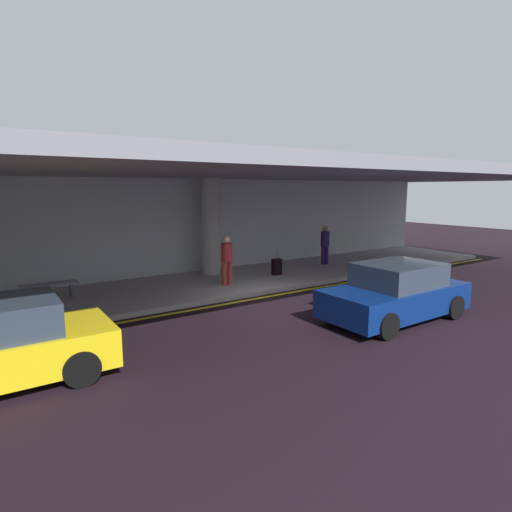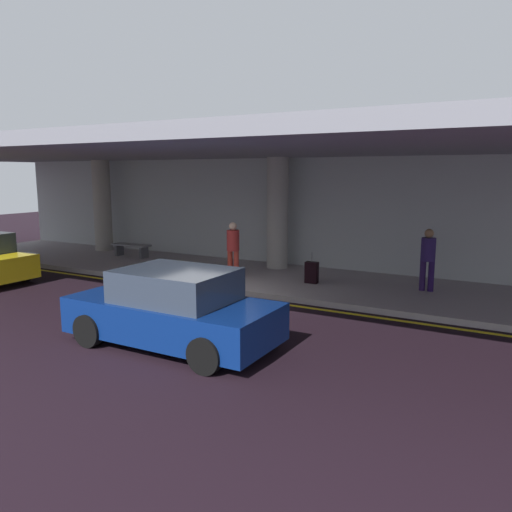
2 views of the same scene
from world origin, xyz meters
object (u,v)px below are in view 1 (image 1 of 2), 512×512
(traveler_with_luggage, at_px, (325,242))
(person_waiting_for_ride, at_px, (227,257))
(suitcase_upright_primary, at_px, (277,267))
(support_column_left_mid, at_px, (210,227))
(bench_metal, at_px, (49,288))
(car_navy, at_px, (396,293))

(traveler_with_luggage, xyz_separation_m, person_waiting_for_ride, (-5.49, -1.01, 0.00))
(person_waiting_for_ride, distance_m, suitcase_upright_primary, 2.53)
(support_column_left_mid, distance_m, person_waiting_for_ride, 2.27)
(suitcase_upright_primary, bearing_deg, bench_metal, -179.43)
(suitcase_upright_primary, relative_size, bench_metal, 0.56)
(person_waiting_for_ride, xyz_separation_m, bench_metal, (-5.35, 1.30, -0.61))
(car_navy, distance_m, traveler_with_luggage, 7.30)
(traveler_with_luggage, relative_size, bench_metal, 1.05)
(person_waiting_for_ride, relative_size, bench_metal, 1.05)
(traveler_with_luggage, height_order, person_waiting_for_ride, same)
(support_column_left_mid, height_order, car_navy, support_column_left_mid)
(suitcase_upright_primary, bearing_deg, person_waiting_for_ride, -163.58)
(car_navy, bearing_deg, suitcase_upright_primary, -90.75)
(person_waiting_for_ride, bearing_deg, support_column_left_mid, -74.39)
(support_column_left_mid, height_order, traveler_with_luggage, support_column_left_mid)
(car_navy, height_order, person_waiting_for_ride, person_waiting_for_ride)
(suitcase_upright_primary, bearing_deg, traveler_with_luggage, 18.74)
(bench_metal, bearing_deg, suitcase_upright_primary, -6.73)
(suitcase_upright_primary, bearing_deg, car_navy, -86.91)
(car_navy, xyz_separation_m, person_waiting_for_ride, (-1.99, 5.38, 0.40))
(car_navy, relative_size, bench_metal, 2.56)
(support_column_left_mid, bearing_deg, person_waiting_for_ride, -102.89)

